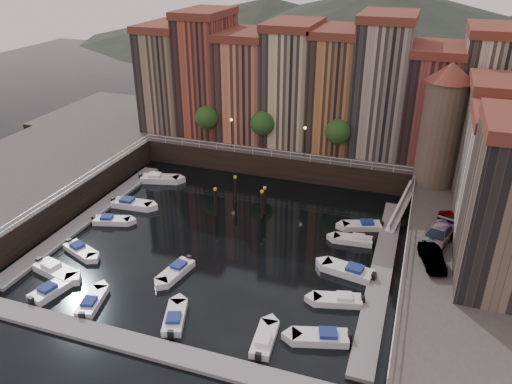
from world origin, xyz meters
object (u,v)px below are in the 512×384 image
at_px(boat_left_0, 55,270).
at_px(car_b, 432,259).
at_px(boat_left_2, 111,220).
at_px(car_a, 453,225).
at_px(mooring_pilings, 244,200).
at_px(boat_left_1, 80,250).
at_px(car_c, 437,236).
at_px(corner_tower, 443,123).
at_px(gangway, 402,204).

xyz_separation_m(boat_left_0, car_b, (32.88, 8.19, 3.31)).
xyz_separation_m(boat_left_2, car_a, (35.17, 4.68, 3.43)).
xyz_separation_m(mooring_pilings, boat_left_2, (-13.13, -7.08, -1.32)).
height_order(boat_left_1, car_a, car_a).
height_order(boat_left_2, car_c, car_c).
xyz_separation_m(corner_tower, mooring_pilings, (-20.04, -8.70, -8.54)).
relative_size(boat_left_2, car_a, 0.97).
relative_size(boat_left_2, car_b, 1.03).
height_order(corner_tower, gangway, corner_tower).
height_order(car_b, car_c, car_c).
xyz_separation_m(gangway, car_c, (3.51, -9.22, 1.85)).
xyz_separation_m(boat_left_2, car_c, (33.78, 2.05, 3.45)).
bearing_deg(boat_left_2, boat_left_1, -100.84).
relative_size(corner_tower, car_b, 3.29).
bearing_deg(corner_tower, boat_left_0, -141.74).
height_order(gangway, car_a, car_a).
bearing_deg(mooring_pilings, gangway, 13.75).
bearing_deg(car_b, corner_tower, 74.27).
distance_m(boat_left_1, car_c, 34.39).
relative_size(gangway, boat_left_0, 1.63).
bearing_deg(boat_left_0, car_b, 27.90).
relative_size(corner_tower, boat_left_2, 3.21).
height_order(boat_left_2, car_b, car_b).
bearing_deg(boat_left_2, mooring_pilings, 12.22).
bearing_deg(boat_left_2, gangway, 4.31).
distance_m(corner_tower, car_c, 15.16).
bearing_deg(boat_left_0, car_a, 36.82).
bearing_deg(car_c, mooring_pilings, -175.98).
bearing_deg(boat_left_1, car_b, 29.11).
xyz_separation_m(mooring_pilings, boat_left_1, (-12.55, -13.30, -1.32)).
height_order(corner_tower, boat_left_2, corner_tower).
height_order(gangway, car_c, car_c).
bearing_deg(car_a, car_b, -123.81).
xyz_separation_m(gangway, car_b, (3.17, -13.03, 1.77)).
distance_m(corner_tower, gangway, 9.86).
height_order(corner_tower, car_b, corner_tower).
xyz_separation_m(corner_tower, boat_left_1, (-32.60, -22.00, -9.86)).
height_order(corner_tower, mooring_pilings, corner_tower).
distance_m(corner_tower, boat_left_2, 38.03).
bearing_deg(boat_left_1, gangway, 51.88).
distance_m(boat_left_1, car_a, 36.43).
relative_size(corner_tower, car_a, 3.09).
xyz_separation_m(corner_tower, boat_left_0, (-32.61, -25.72, -9.81)).
height_order(mooring_pilings, car_b, car_b).
distance_m(gangway, boat_left_2, 32.34).
bearing_deg(car_a, corner_tower, 81.39).
bearing_deg(gangway, car_b, -76.33).
bearing_deg(boat_left_2, car_a, -8.54).
bearing_deg(car_c, car_a, 79.79).
height_order(corner_tower, boat_left_1, corner_tower).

